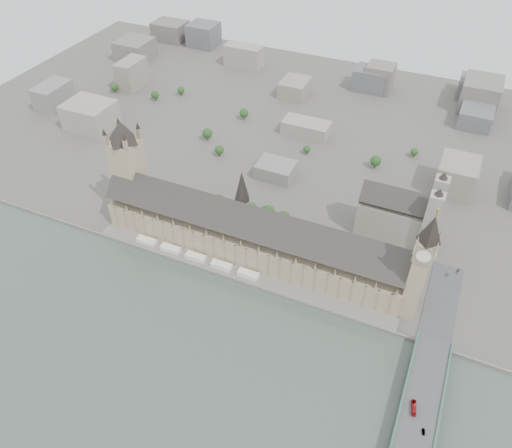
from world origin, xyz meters
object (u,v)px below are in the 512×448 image
at_px(westminster_bridge, 415,432).
at_px(car_silver, 423,432).
at_px(elizabeth_tower, 422,262).
at_px(car_approach, 458,271).
at_px(westminster_abbey, 400,214).
at_px(red_bus_north, 414,408).
at_px(palace_of_westminster, 250,235).
at_px(victoria_tower, 128,166).

distance_m(westminster_bridge, car_silver, 7.31).
bearing_deg(elizabeth_tower, westminster_bridge, -75.89).
bearing_deg(car_silver, car_approach, 77.12).
xyz_separation_m(westminster_abbey, red_bus_north, (46.89, -170.55, -13.30)).
height_order(elizabeth_tower, red_bus_north, elizabeth_tower).
height_order(palace_of_westminster, westminster_abbey, westminster_abbey).
xyz_separation_m(westminster_bridge, car_silver, (4.31, -1.00, 5.82)).
bearing_deg(westminster_abbey, car_silver, -73.21).
distance_m(westminster_bridge, car_approach, 147.75).
height_order(elizabeth_tower, car_silver, elizabeth_tower).
relative_size(westminster_abbey, car_approach, 12.37).
bearing_deg(elizabeth_tower, car_approach, 59.91).
relative_size(elizabeth_tower, red_bus_north, 9.77).
height_order(westminster_bridge, red_bus_north, red_bus_north).
relative_size(victoria_tower, westminster_bridge, 0.31).
distance_m(victoria_tower, car_approach, 295.44).
relative_size(westminster_bridge, red_bus_north, 29.54).
bearing_deg(car_silver, red_bus_north, 111.07).
height_order(elizabeth_tower, westminster_abbey, elizabeth_tower).
xyz_separation_m(red_bus_north, car_approach, (10.32, 135.55, -0.73)).
relative_size(victoria_tower, red_bus_north, 9.09).
xyz_separation_m(red_bus_north, car_silver, (8.49, -12.95, -0.84)).
distance_m(palace_of_westminster, car_silver, 198.75).
distance_m(palace_of_westminster, westminster_bridge, 195.05).
bearing_deg(westminster_abbey, elizabeth_tower, -72.71).
height_order(victoria_tower, westminster_bridge, victoria_tower).
bearing_deg(palace_of_westminster, car_silver, -33.05).
distance_m(elizabeth_tower, westminster_abbey, 96.91).
bearing_deg(palace_of_westminster, elizabeth_tower, -4.85).
relative_size(victoria_tower, westminster_abbey, 1.47).
bearing_deg(westminster_bridge, car_silver, -13.08).
bearing_deg(car_silver, victoria_tower, 146.17).
bearing_deg(victoria_tower, westminster_abbey, 16.50).
bearing_deg(victoria_tower, car_approach, 6.68).
bearing_deg(westminster_abbey, red_bus_north, -74.63).
height_order(palace_of_westminster, elizabeth_tower, elizabeth_tower).
relative_size(elizabeth_tower, westminster_bridge, 0.33).
xyz_separation_m(victoria_tower, westminster_bridge, (284.00, -113.50, -50.08)).
relative_size(westminster_bridge, westminster_abbey, 4.78).
distance_m(elizabeth_tower, car_silver, 111.07).
height_order(victoria_tower, red_bus_north, victoria_tower).
distance_m(palace_of_westminster, westminster_abbey, 134.09).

